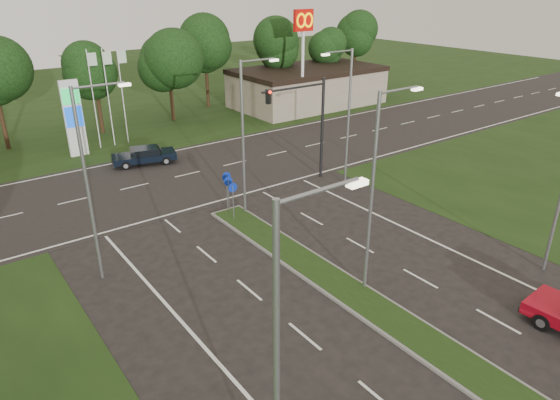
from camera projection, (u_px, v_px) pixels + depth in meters
ground at (468, 372)px, 17.88m from camera, size 160.00×160.00×0.00m
verge_far at (59, 100)px, 58.36m from camera, size 160.00×50.00×0.02m
cross_road at (175, 177)px, 35.55m from camera, size 160.00×12.00×0.02m
median_kerb at (385, 315)px, 20.80m from camera, size 2.00×26.00×0.12m
commercial_building at (308, 87)px, 55.53m from camera, size 16.00×9.00×4.00m
streetlight_median_near at (376, 184)px, 20.79m from camera, size 2.53×0.22×9.00m
streetlight_median_far at (246, 131)px, 28.15m from camera, size 2.53×0.22×9.00m
streetlight_left_near at (284, 355)px, 11.32m from camera, size 2.53×0.22×9.00m
streetlight_left_far at (90, 176)px, 21.63m from camera, size 2.53×0.22×9.00m
streetlight_right_far at (347, 111)px, 32.39m from camera, size 2.53×0.22×9.00m
traffic_signal at (308, 115)px, 33.16m from camera, size 5.10×0.42×7.00m
median_signs at (229, 188)px, 29.26m from camera, size 1.16×1.76×2.38m
gas_pylon at (76, 116)px, 38.86m from camera, size 5.80×1.26×8.00m
mcdonalds_sign at (303, 36)px, 47.98m from camera, size 2.20×0.47×10.40m
treeline_far at (91, 54)px, 44.57m from camera, size 6.00×6.00×9.90m
navy_sedan at (144, 155)px, 37.90m from camera, size 4.97×3.04×1.27m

